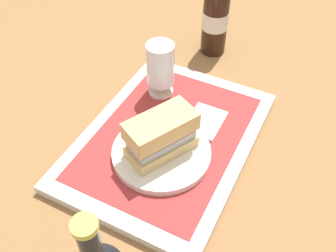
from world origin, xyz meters
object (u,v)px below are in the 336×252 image
Objects in this scene: beer_glass at (160,68)px; beer_bottle at (216,15)px; sandwich at (163,134)px; plate at (161,153)px.

beer_bottle is at bearing -7.80° from beer_glass.
beer_glass reaches higher than sandwich.
beer_glass is 0.23m from beer_bottle.
sandwich is 0.18m from beer_glass.
beer_glass reaches higher than plate.
beer_bottle is (0.39, 0.06, 0.03)m from sandwich.
plate is 0.71× the size of beer_bottle.
beer_glass is at bearing 28.00° from plate.
beer_bottle is (0.23, -0.03, 0.02)m from beer_glass.
plate is 0.05m from sandwich.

